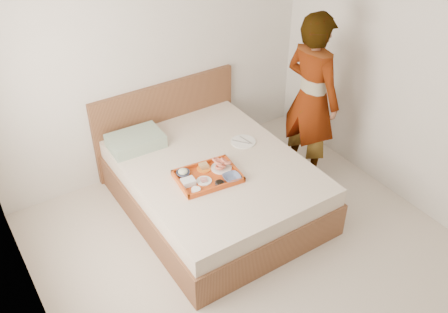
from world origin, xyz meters
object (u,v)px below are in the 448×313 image
person (311,99)px  bed (214,185)px  tray (208,176)px  dinner_plate (243,142)px

person → bed: bearing=81.4°
bed → tray: tray is taller
tray → dinner_plate: bearing=33.3°
tray → dinner_plate: size_ratio=2.24×
bed → person: person is taller
bed → person: size_ratio=1.11×
bed → dinner_plate: bearing=17.9°
bed → tray: size_ratio=3.57×
tray → bed: bearing=51.0°
dinner_plate → tray: bearing=-153.1°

